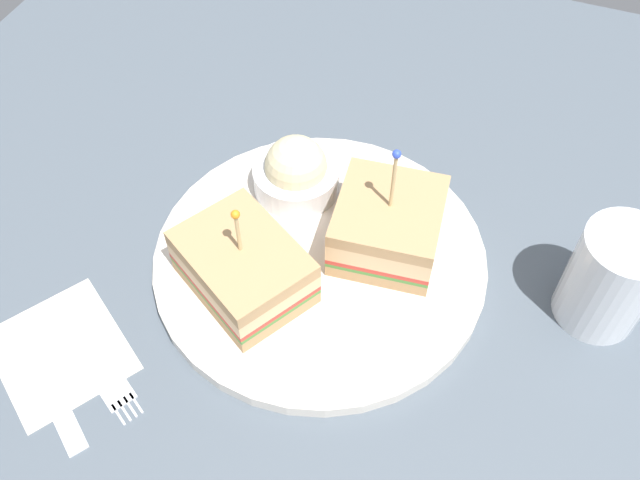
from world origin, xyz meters
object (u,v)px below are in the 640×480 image
(drink_glass, at_px, (610,281))
(knife, at_px, (53,395))
(napkin, at_px, (60,351))
(fork, at_px, (105,374))
(plate, at_px, (320,259))
(sandwich_half_front, at_px, (388,225))
(coleslaw_bowl, at_px, (296,172))
(sandwich_half_back, at_px, (243,267))

(drink_glass, xyz_separation_m, knife, (-0.23, 0.37, -0.04))
(napkin, xyz_separation_m, fork, (-0.00, -0.04, 0.00))
(plate, relative_size, napkin, 2.73)
(drink_glass, height_order, napkin, drink_glass)
(sandwich_half_front, relative_size, napkin, 1.09)
(coleslaw_bowl, xyz_separation_m, drink_glass, (-0.03, -0.28, 0.01))
(fork, height_order, knife, same)
(sandwich_half_front, distance_m, napkin, 0.28)
(drink_glass, bearing_deg, sandwich_half_front, 91.88)
(plate, xyz_separation_m, knife, (-0.19, 0.14, -0.00))
(sandwich_half_front, bearing_deg, knife, 138.60)
(sandwich_half_front, xyz_separation_m, sandwich_half_back, (-0.08, 0.10, -0.00))
(plate, xyz_separation_m, sandwich_half_front, (0.03, -0.05, 0.03))
(sandwich_half_back, bearing_deg, fork, 146.89)
(sandwich_half_front, bearing_deg, fork, 138.89)
(sandwich_half_front, distance_m, sandwich_half_back, 0.13)
(drink_glass, bearing_deg, plate, 99.06)
(coleslaw_bowl, distance_m, fork, 0.24)
(plate, distance_m, napkin, 0.22)
(sandwich_half_back, bearing_deg, sandwich_half_front, -49.40)
(sandwich_half_front, distance_m, knife, 0.30)
(sandwich_half_front, height_order, drink_glass, sandwich_half_front)
(sandwich_half_back, height_order, fork, sandwich_half_back)
(sandwich_half_back, bearing_deg, knife, 144.51)
(sandwich_half_back, height_order, napkin, sandwich_half_back)
(napkin, bearing_deg, sandwich_half_back, -47.95)
(sandwich_half_back, distance_m, napkin, 0.16)
(sandwich_half_front, xyz_separation_m, knife, (-0.22, 0.19, -0.04))
(coleslaw_bowl, bearing_deg, knife, 159.09)
(coleslaw_bowl, bearing_deg, sandwich_half_back, -179.16)
(plate, xyz_separation_m, napkin, (-0.15, 0.16, -0.01))
(plate, relative_size, coleslaw_bowl, 3.64)
(napkin, bearing_deg, coleslaw_bowl, -27.38)
(coleslaw_bowl, bearing_deg, fork, 162.82)
(sandwich_half_front, relative_size, fork, 1.04)
(plate, bearing_deg, sandwich_half_back, 137.97)
(sandwich_half_back, xyz_separation_m, napkin, (-0.10, 0.12, -0.04))
(plate, xyz_separation_m, fork, (-0.16, 0.12, -0.00))
(napkin, height_order, knife, knife)
(sandwich_half_back, xyz_separation_m, drink_glass, (0.09, -0.27, 0.01))
(sandwich_half_front, distance_m, drink_glass, 0.18)
(sandwich_half_back, bearing_deg, coleslaw_bowl, 0.84)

